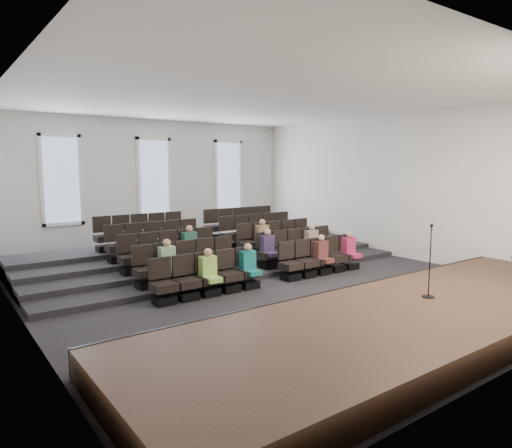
{
  "coord_description": "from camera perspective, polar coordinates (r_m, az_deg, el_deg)",
  "views": [
    {
      "loc": [
        -7.45,
        -10.17,
        3.19
      ],
      "look_at": [
        0.32,
        0.5,
        1.51
      ],
      "focal_mm": 32.0,
      "sensor_mm": 36.0,
      "label": 1
    }
  ],
  "objects": [
    {
      "name": "seating_rows",
      "position": [
        14.1,
        -3.54,
        -3.01
      ],
      "size": [
        6.8,
        4.7,
        1.67
      ],
      "color": "black",
      "rests_on": "ground"
    },
    {
      "name": "stage",
      "position": [
        9.47,
        19.1,
        -11.23
      ],
      "size": [
        11.8,
        3.6,
        0.5
      ],
      "primitive_type": "cube",
      "color": "#3C241A",
      "rests_on": "ground"
    },
    {
      "name": "ceiling",
      "position": [
        12.73,
        0.18,
        15.48
      ],
      "size": [
        12.0,
        14.0,
        0.02
      ],
      "primitive_type": "cube",
      "color": "white",
      "rests_on": "ground"
    },
    {
      "name": "stage_lip",
      "position": [
        10.53,
        11.08,
        -9.09
      ],
      "size": [
        11.8,
        0.06,
        0.52
      ],
      "primitive_type": "cube",
      "color": "black",
      "rests_on": "ground"
    },
    {
      "name": "mic_stand",
      "position": [
        10.07,
        20.83,
        -6.05
      ],
      "size": [
        0.26,
        0.26,
        1.53
      ],
      "color": "black",
      "rests_on": "stage"
    },
    {
      "name": "risers",
      "position": [
        15.57,
        -6.76,
        -3.88
      ],
      "size": [
        11.8,
        4.8,
        0.6
      ],
      "color": "black",
      "rests_on": "ground"
    },
    {
      "name": "windows",
      "position": [
        18.67,
        -12.6,
        5.58
      ],
      "size": [
        8.44,
        0.1,
        3.24
      ],
      "color": "white",
      "rests_on": "wall_back"
    },
    {
      "name": "wall_back",
      "position": [
        18.74,
        -12.66,
        4.97
      ],
      "size": [
        12.0,
        0.04,
        5.0
      ],
      "primitive_type": "cube",
      "color": "silver",
      "rests_on": "ground"
    },
    {
      "name": "ground",
      "position": [
        13.0,
        0.17,
        -6.95
      ],
      "size": [
        14.0,
        14.0,
        0.0
      ],
      "primitive_type": "plane",
      "color": "black",
      "rests_on": "ground"
    },
    {
      "name": "wall_right",
      "position": [
        16.89,
        16.94,
        4.6
      ],
      "size": [
        0.04,
        14.0,
        5.0
      ],
      "primitive_type": "cube",
      "color": "silver",
      "rests_on": "ground"
    },
    {
      "name": "audience",
      "position": [
        13.2,
        0.83,
        -3.19
      ],
      "size": [
        6.05,
        2.64,
        1.1
      ],
      "color": "#9ED455",
      "rests_on": "seating_rows"
    },
    {
      "name": "wall_left",
      "position": [
        10.29,
        -28.02,
        2.57
      ],
      "size": [
        0.04,
        14.0,
        5.0
      ],
      "primitive_type": "cube",
      "color": "silver",
      "rests_on": "ground"
    }
  ]
}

